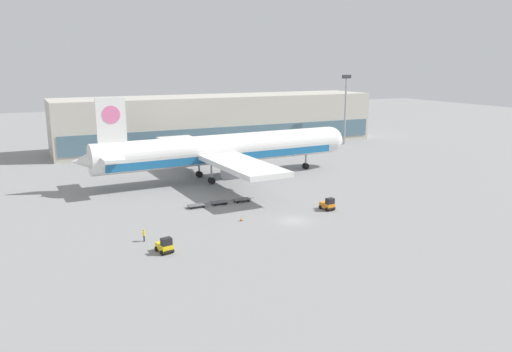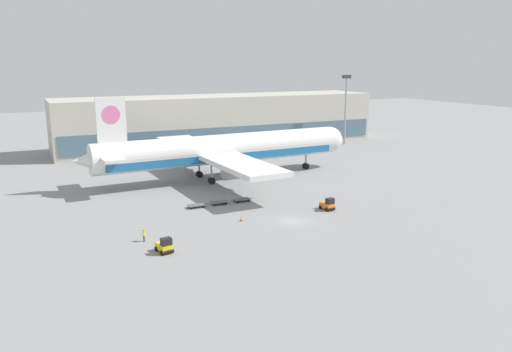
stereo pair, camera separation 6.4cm
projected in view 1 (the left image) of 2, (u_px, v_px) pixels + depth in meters
The scene contains 11 objects.
ground_plane at pixel (294, 221), 73.84m from camera, with size 400.00×400.00×0.00m, color gray.
terminal_building at pixel (220, 121), 140.88m from camera, with size 90.00×18.20×14.00m.
light_mast at pixel (346, 104), 141.40m from camera, with size 2.80×0.50×19.64m.
airplane_main at pixel (220, 150), 99.52m from camera, with size 58.10×48.31×17.00m.
baggage_tug_foreground at pixel (328, 204), 79.34m from camera, with size 1.89×2.60×2.00m.
baggage_tug_mid at pixel (165, 246), 61.42m from camera, with size 2.01×2.66×2.00m.
baggage_dolly_lead at pixel (196, 205), 80.61m from camera, with size 3.70×1.52×0.48m.
baggage_dolly_second at pixel (219, 202), 82.45m from camera, with size 3.70×1.52×0.48m.
baggage_dolly_third at pixel (242, 199), 84.08m from camera, with size 3.70×1.52×0.48m.
ground_crew_near at pixel (144, 234), 65.21m from camera, with size 0.34×0.53×1.67m.
traffic_cone_near at pixel (241, 218), 73.83m from camera, with size 0.40×0.40×0.75m.
Camera 1 is at (-35.60, -61.15, 22.83)m, focal length 35.00 mm.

